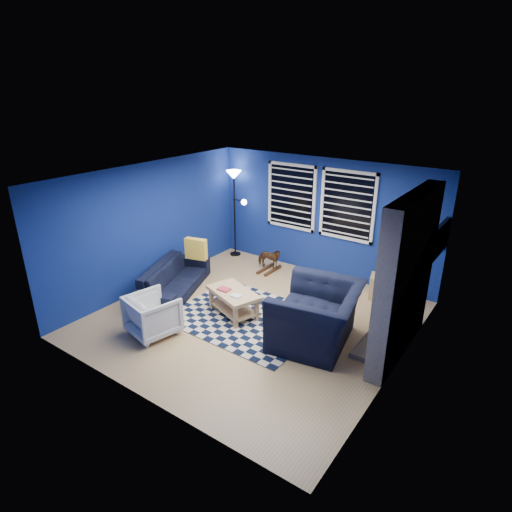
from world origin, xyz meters
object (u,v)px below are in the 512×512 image
(armchair_big, at_px, (316,316))
(tv, at_px, (439,240))
(coffee_table, at_px, (233,298))
(cabinet, at_px, (385,287))
(sofa, at_px, (174,279))
(armchair_bent, at_px, (153,315))
(rocking_horse, at_px, (269,258))
(floor_lamp, at_px, (235,187))

(armchair_big, bearing_deg, tv, 138.01)
(coffee_table, xyz_separation_m, cabinet, (1.99, 2.16, -0.09))
(armchair_big, bearing_deg, coffee_table, -97.61)
(cabinet, bearing_deg, armchair_big, -115.75)
(sofa, bearing_deg, armchair_bent, -169.65)
(armchair_bent, distance_m, rocking_horse, 3.22)
(rocking_horse, bearing_deg, floor_lamp, 60.64)
(tv, relative_size, armchair_bent, 1.33)
(rocking_horse, bearing_deg, armchair_bent, 164.47)
(armchair_bent, bearing_deg, rocking_horse, -79.68)
(sofa, relative_size, cabinet, 3.20)
(tv, xyz_separation_m, rocking_horse, (-3.38, -0.10, -1.10))
(armchair_big, xyz_separation_m, coffee_table, (-1.60, -0.08, -0.13))
(armchair_bent, xyz_separation_m, cabinet, (2.69, 3.41, -0.10))
(armchair_bent, xyz_separation_m, rocking_horse, (0.14, 3.22, -0.04))
(tv, bearing_deg, sofa, -154.42)
(armchair_big, bearing_deg, armchair_bent, -70.61)
(armchair_big, distance_m, coffee_table, 1.61)
(cabinet, bearing_deg, coffee_table, -147.84)
(coffee_table, distance_m, floor_lamp, 3.20)
(sofa, xyz_separation_m, armchair_big, (3.09, 0.07, 0.17))
(rocking_horse, relative_size, cabinet, 0.87)
(armchair_big, bearing_deg, rocking_horse, -141.87)
(floor_lamp, bearing_deg, armchair_big, -33.85)
(rocking_horse, bearing_deg, tv, -101.19)
(armchair_bent, bearing_deg, floor_lamp, -60.74)
(armchair_big, bearing_deg, cabinet, 158.96)
(tv, height_order, floor_lamp, floor_lamp)
(sofa, relative_size, floor_lamp, 1.00)
(floor_lamp, bearing_deg, coffee_table, -53.11)
(sofa, bearing_deg, floor_lamp, -15.59)
(coffee_table, xyz_separation_m, floor_lamp, (-1.75, 2.33, 1.33))
(cabinet, bearing_deg, rocking_horse, 168.91)
(tv, xyz_separation_m, armchair_bent, (-3.52, -3.33, -1.06))
(tv, relative_size, sofa, 0.49)
(tv, height_order, sofa, tv)
(armchair_big, relative_size, floor_lamp, 0.71)
(rocking_horse, bearing_deg, sofa, 141.48)
(tv, distance_m, cabinet, 1.43)
(tv, height_order, armchair_big, tv)
(coffee_table, relative_size, cabinet, 1.75)
(coffee_table, bearing_deg, tv, 36.40)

